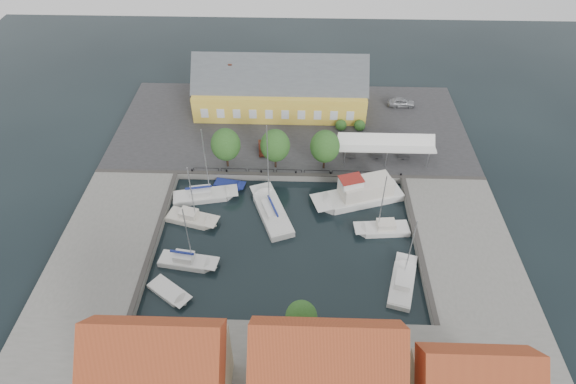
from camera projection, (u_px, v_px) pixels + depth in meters
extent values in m
plane|color=black|center=(287.00, 232.00, 61.87)|extent=(140.00, 140.00, 0.00)
cube|color=#2D2D30|center=(291.00, 128.00, 78.71)|extent=(56.00, 26.00, 1.00)
cube|color=slate|center=(112.00, 236.00, 60.57)|extent=(12.00, 24.00, 1.00)
cube|color=slate|center=(463.00, 245.00, 59.53)|extent=(12.00, 24.00, 1.00)
cube|color=#383533|center=(289.00, 174.00, 68.86)|extent=(56.00, 0.60, 0.12)
cube|color=#383533|center=(156.00, 234.00, 60.06)|extent=(0.60, 24.00, 0.12)
cube|color=#383533|center=(418.00, 240.00, 59.29)|extent=(0.60, 24.00, 0.12)
cylinder|color=black|center=(192.00, 170.00, 69.32)|extent=(0.24, 0.24, 0.40)
cylinder|color=black|center=(227.00, 171.00, 69.20)|extent=(0.24, 0.24, 0.40)
cylinder|color=black|center=(261.00, 172.00, 69.08)|extent=(0.24, 0.24, 0.40)
cylinder|color=black|center=(296.00, 172.00, 68.96)|extent=(0.24, 0.24, 0.40)
cylinder|color=black|center=(331.00, 173.00, 68.85)|extent=(0.24, 0.24, 0.40)
cylinder|color=black|center=(366.00, 174.00, 68.73)|extent=(0.24, 0.24, 0.40)
cylinder|color=black|center=(401.00, 175.00, 68.61)|extent=(0.24, 0.24, 0.40)
cube|color=gold|center=(280.00, 97.00, 80.66)|extent=(28.00, 10.00, 4.50)
cube|color=#474C51|center=(280.00, 78.00, 78.34)|extent=(28.56, 7.60, 7.60)
cube|color=gold|center=(226.00, 81.00, 85.71)|extent=(6.00, 6.00, 3.50)
cube|color=brown|center=(230.00, 67.00, 77.30)|extent=(0.60, 0.60, 1.20)
cube|color=white|center=(386.00, 144.00, 69.91)|extent=(14.00, 4.00, 0.25)
cylinder|color=silver|center=(345.00, 158.00, 69.60)|extent=(0.10, 0.10, 2.70)
cylinder|color=silver|center=(343.00, 143.00, 72.29)|extent=(0.10, 0.10, 2.70)
cylinder|color=silver|center=(386.00, 159.00, 69.46)|extent=(0.10, 0.10, 2.70)
cylinder|color=silver|center=(383.00, 144.00, 72.15)|extent=(0.10, 0.10, 2.70)
cylinder|color=silver|center=(428.00, 160.00, 69.32)|extent=(0.10, 0.10, 2.70)
cylinder|color=silver|center=(423.00, 145.00, 72.00)|extent=(0.10, 0.10, 2.70)
cylinder|color=black|center=(227.00, 160.00, 69.68)|extent=(0.30, 0.30, 2.10)
ellipsoid|color=#264D1B|center=(226.00, 145.00, 67.80)|extent=(4.20, 4.20, 4.83)
cylinder|color=black|center=(276.00, 161.00, 69.52)|extent=(0.30, 0.30, 2.10)
ellipsoid|color=#264D1B|center=(275.00, 145.00, 67.63)|extent=(4.20, 4.20, 4.83)
cylinder|color=black|center=(324.00, 162.00, 69.35)|extent=(0.30, 0.30, 2.10)
ellipsoid|color=#264D1B|center=(325.00, 146.00, 67.46)|extent=(4.20, 4.20, 4.83)
imported|color=#999BA0|center=(401.00, 102.00, 82.20)|extent=(4.66, 1.93, 1.58)
imported|color=#521E12|center=(263.00, 148.00, 72.74)|extent=(1.68, 3.74, 1.19)
cube|color=silver|center=(273.00, 217.00, 63.68)|extent=(5.94, 8.98, 1.50)
cube|color=silver|center=(271.00, 207.00, 63.89)|extent=(6.43, 10.51, 0.08)
cube|color=silver|center=(273.00, 209.00, 62.99)|extent=(3.20, 3.91, 0.90)
cylinder|color=silver|center=(268.00, 168.00, 60.17)|extent=(0.12, 0.12, 12.61)
cube|color=navy|center=(273.00, 206.00, 62.35)|extent=(1.70, 4.01, 0.22)
cube|color=silver|center=(364.00, 198.00, 66.48)|extent=(10.90, 6.80, 1.80)
cube|color=silver|center=(356.00, 195.00, 65.59)|extent=(12.80, 7.29, 0.08)
cube|color=silver|center=(366.00, 187.00, 65.15)|extent=(7.69, 5.27, 2.20)
cube|color=silver|center=(351.00, 183.00, 63.74)|extent=(3.32, 2.87, 1.20)
cube|color=maroon|center=(351.00, 179.00, 63.31)|extent=(3.60, 3.06, 0.10)
cube|color=silver|center=(386.00, 231.00, 61.93)|extent=(5.91, 2.87, 1.30)
cube|color=silver|center=(381.00, 227.00, 61.44)|extent=(7.05, 2.87, 0.08)
cube|color=silver|center=(386.00, 224.00, 61.16)|extent=(2.42, 1.81, 0.90)
cylinder|color=silver|center=(382.00, 203.00, 58.59)|extent=(0.12, 0.12, 8.60)
cube|color=silver|center=(401.00, 287.00, 55.21)|extent=(4.14, 6.84, 1.30)
cube|color=silver|center=(403.00, 278.00, 55.32)|extent=(4.38, 8.05, 0.08)
cube|color=silver|center=(403.00, 280.00, 54.56)|extent=(2.34, 2.92, 0.90)
cylinder|color=silver|center=(410.00, 250.00, 52.72)|extent=(0.12, 0.12, 8.94)
cube|color=silver|center=(200.00, 198.00, 66.63)|extent=(7.61, 4.00, 1.30)
cube|color=silver|center=(206.00, 193.00, 66.28)|extent=(9.00, 4.18, 0.08)
cube|color=silver|center=(200.00, 191.00, 65.89)|extent=(3.19, 2.32, 0.90)
cylinder|color=silver|center=(206.00, 163.00, 62.87)|extent=(0.12, 0.12, 10.55)
cube|color=navy|center=(198.00, 188.00, 65.36)|extent=(3.59, 0.93, 0.22)
cube|color=silver|center=(189.00, 220.00, 63.43)|extent=(6.06, 3.81, 1.30)
cube|color=silver|center=(193.00, 217.00, 62.82)|extent=(7.12, 4.01, 0.08)
cube|color=silver|center=(189.00, 214.00, 62.64)|extent=(2.60, 2.18, 0.90)
cylinder|color=silver|center=(192.00, 194.00, 59.95)|extent=(0.12, 0.12, 8.43)
cube|color=silver|center=(184.00, 263.00, 57.92)|extent=(6.10, 3.06, 1.30)
cube|color=silver|center=(189.00, 260.00, 57.37)|extent=(7.24, 3.14, 0.08)
cube|color=silver|center=(184.00, 257.00, 57.14)|extent=(2.53, 1.84, 0.90)
cylinder|color=silver|center=(188.00, 236.00, 54.48)|extent=(0.12, 0.12, 8.58)
cube|color=navy|center=(182.00, 252.00, 56.66)|extent=(2.92, 0.64, 0.22)
cube|color=silver|center=(167.00, 291.00, 54.82)|extent=(4.83, 4.29, 0.90)
cube|color=silver|center=(170.00, 291.00, 54.24)|extent=(5.50, 4.74, 0.08)
cube|color=navy|center=(227.00, 185.00, 68.60)|extent=(3.88, 2.46, 0.80)
cube|color=navy|center=(230.00, 184.00, 68.23)|extent=(4.57, 2.52, 0.08)
cube|color=#C4B096|center=(163.00, 384.00, 41.95)|extent=(11.00, 8.00, 7.00)
cube|color=#B04C26|center=(153.00, 356.00, 38.79)|extent=(11.33, 6.50, 6.50)
cube|color=brown|center=(114.00, 344.00, 37.76)|extent=(0.70, 0.70, 1.00)
cube|color=brown|center=(177.00, 347.00, 37.71)|extent=(0.60, 0.60, 0.80)
cube|color=#B04C26|center=(327.00, 358.00, 38.13)|extent=(12.36, 6.50, 6.50)
cube|color=brown|center=(289.00, 346.00, 37.10)|extent=(0.70, 0.70, 1.00)
cube|color=brown|center=(359.00, 349.00, 37.04)|extent=(0.60, 0.60, 0.80)
cube|color=#B04C26|center=(479.00, 381.00, 37.76)|extent=(9.27, 6.00, 6.00)
cube|color=brown|center=(455.00, 370.00, 36.71)|extent=(0.70, 0.70, 1.00)
cube|color=brown|center=(508.00, 372.00, 36.69)|extent=(0.60, 0.60, 0.80)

